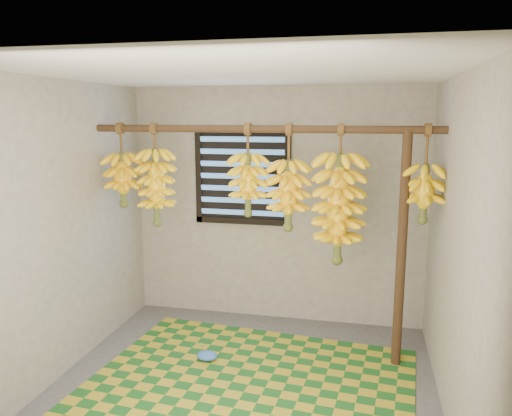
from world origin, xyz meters
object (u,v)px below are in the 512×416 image
(banana_bunch_c, at_px, (248,184))
(banana_bunch_d, at_px, (288,195))
(banana_bunch_e, at_px, (339,209))
(woven_mat, at_px, (248,385))
(support_post, at_px, (401,252))
(banana_bunch_f, at_px, (424,193))
(plastic_bag, at_px, (207,356))
(banana_bunch_b, at_px, (156,187))
(banana_bunch_a, at_px, (123,180))

(banana_bunch_c, height_order, banana_bunch_d, same)
(banana_bunch_e, bearing_deg, woven_mat, -135.59)
(support_post, xyz_separation_m, woven_mat, (-1.16, -0.62, -0.99))
(banana_bunch_c, height_order, banana_bunch_f, same)
(support_post, bearing_deg, banana_bunch_e, 180.00)
(plastic_bag, height_order, banana_bunch_e, banana_bunch_e)
(woven_mat, bearing_deg, banana_bunch_c, 103.26)
(banana_bunch_b, xyz_separation_m, banana_bunch_f, (2.30, 0.00, 0.02))
(banana_bunch_d, distance_m, banana_bunch_e, 0.44)
(banana_bunch_b, distance_m, banana_bunch_e, 1.64)
(support_post, relative_size, banana_bunch_f, 2.53)
(banana_bunch_a, bearing_deg, banana_bunch_d, 0.00)
(banana_bunch_d, bearing_deg, banana_bunch_b, -180.00)
(support_post, height_order, banana_bunch_e, banana_bunch_e)
(woven_mat, distance_m, banana_bunch_f, 2.08)
(woven_mat, height_order, banana_bunch_d, banana_bunch_d)
(banana_bunch_b, bearing_deg, banana_bunch_d, 0.00)
(banana_bunch_d, relative_size, banana_bunch_f, 1.15)
(banana_bunch_b, bearing_deg, plastic_bag, -28.55)
(woven_mat, bearing_deg, banana_bunch_a, 154.88)
(support_post, xyz_separation_m, banana_bunch_f, (0.15, 0.00, 0.50))
(support_post, bearing_deg, banana_bunch_c, 180.00)
(woven_mat, relative_size, banana_bunch_b, 2.74)
(banana_bunch_d, xyz_separation_m, banana_bunch_e, (0.43, 0.00, -0.10))
(banana_bunch_b, relative_size, banana_bunch_d, 1.02)
(woven_mat, relative_size, banana_bunch_c, 3.17)
(banana_bunch_c, xyz_separation_m, banana_bunch_d, (0.35, -0.00, -0.08))
(banana_bunch_b, bearing_deg, banana_bunch_a, 180.00)
(support_post, distance_m, banana_bunch_c, 1.41)
(banana_bunch_c, distance_m, banana_bunch_d, 0.36)
(plastic_bag, xyz_separation_m, banana_bunch_f, (1.75, 0.30, 1.45))
(plastic_bag, bearing_deg, woven_mat, -35.71)
(banana_bunch_b, distance_m, banana_bunch_d, 1.20)
(plastic_bag, relative_size, banana_bunch_e, 0.16)
(support_post, distance_m, banana_bunch_e, 0.63)
(banana_bunch_c, xyz_separation_m, banana_bunch_e, (0.78, 0.00, -0.18))
(woven_mat, bearing_deg, banana_bunch_b, 148.11)
(banana_bunch_e, height_order, banana_bunch_f, same)
(banana_bunch_c, xyz_separation_m, banana_bunch_f, (1.45, -0.00, -0.03))
(banana_bunch_f, bearing_deg, banana_bunch_c, 180.00)
(woven_mat, bearing_deg, banana_bunch_f, 25.37)
(banana_bunch_b, height_order, banana_bunch_c, same)
(woven_mat, height_order, banana_bunch_c, banana_bunch_c)
(plastic_bag, xyz_separation_m, banana_bunch_c, (0.30, 0.30, 1.48))
(plastic_bag, relative_size, banana_bunch_a, 0.25)
(plastic_bag, xyz_separation_m, banana_bunch_b, (-0.55, 0.30, 1.43))
(woven_mat, xyz_separation_m, banana_bunch_a, (-1.32, 0.62, 1.53))
(plastic_bag, xyz_separation_m, banana_bunch_d, (0.65, 0.30, 1.40))
(banana_bunch_a, bearing_deg, woven_mat, -25.12)
(plastic_bag, height_order, banana_bunch_d, banana_bunch_d)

